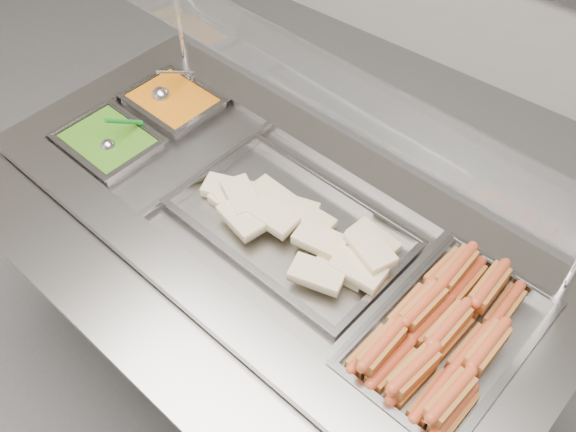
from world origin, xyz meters
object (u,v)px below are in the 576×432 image
Objects in this scene: ladle at (162,95)px; serving_spoon at (111,142)px; pan_hotdogs at (447,342)px; pan_wraps at (290,228)px; sneeze_guard at (328,83)px; steam_counter at (278,295)px.

serving_spoon is (0.05, -0.26, 0.00)m from ladle.
ladle is (-1.19, 0.20, 0.05)m from pan_hotdogs.
pan_hotdogs is 0.81× the size of pan_wraps.
serving_spoon is (-0.58, -0.30, -0.32)m from sneeze_guard.
pan_wraps reaches higher than steam_counter.
pan_hotdogs is 3.21× the size of serving_spoon.
pan_wraps is 3.97× the size of serving_spoon.
steam_counter is at bearing -93.95° from sneeze_guard.
steam_counter is 10.86× the size of serving_spoon.
pan_hotdogs is at bearing -3.95° from steam_counter.
pan_hotdogs is (0.57, -0.04, 0.37)m from steam_counter.
serving_spoon is (-0.57, -0.10, 0.42)m from steam_counter.
steam_counter is at bearing -14.75° from ladle.
pan_wraps is at bearing -78.61° from sneeze_guard.
pan_hotdogs is at bearing -3.95° from pan_wraps.
sneeze_guard is 2.36× the size of pan_wraps.
ladle is (-0.63, -0.04, -0.33)m from sneeze_guard.
sneeze_guard is at bearing 101.39° from pan_wraps.
steam_counter is 0.76m from ladle.
pan_hotdogs is 0.52m from pan_wraps.
sneeze_guard reaches higher than pan_wraps.
ladle is at bearing 166.10° from pan_wraps.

